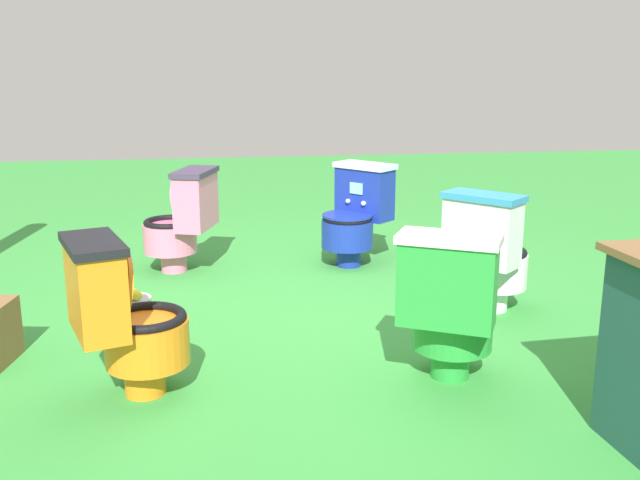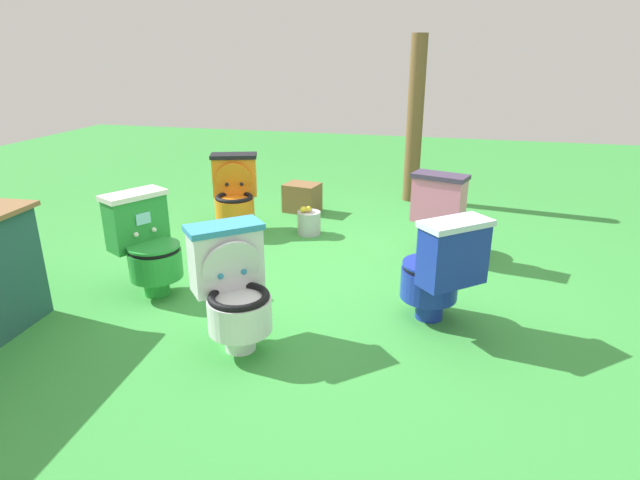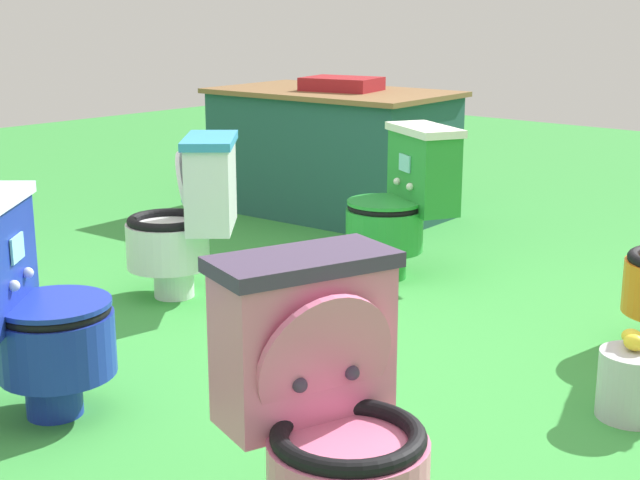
% 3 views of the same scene
% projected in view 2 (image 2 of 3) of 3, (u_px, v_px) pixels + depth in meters
% --- Properties ---
extents(ground, '(14.00, 14.00, 0.00)m').
position_uv_depth(ground, '(324.00, 276.00, 4.13)').
color(ground, green).
extents(toilet_orange, '(0.59, 0.54, 0.73)m').
position_uv_depth(toilet_orange, '(235.00, 193.00, 5.05)').
color(toilet_orange, orange).
rests_on(toilet_orange, ground).
extents(toilet_white, '(0.63, 0.63, 0.73)m').
position_uv_depth(toilet_white, '(233.00, 287.00, 3.08)').
color(toilet_white, white).
rests_on(toilet_white, ground).
extents(toilet_blue, '(0.63, 0.63, 0.73)m').
position_uv_depth(toilet_blue, '(440.00, 270.00, 3.32)').
color(toilet_blue, '#192D9E').
rests_on(toilet_blue, ground).
extents(toilet_pink, '(0.59, 0.53, 0.73)m').
position_uv_depth(toilet_pink, '(442.00, 213.00, 4.45)').
color(toilet_pink, pink).
rests_on(toilet_pink, ground).
extents(toilet_green, '(0.59, 0.62, 0.73)m').
position_uv_depth(toilet_green, '(147.00, 244.00, 3.76)').
color(toilet_green, green).
rests_on(toilet_green, ground).
extents(wooden_post, '(0.18, 0.18, 1.82)m').
position_uv_depth(wooden_post, '(415.00, 121.00, 5.88)').
color(wooden_post, brown).
rests_on(wooden_post, ground).
extents(small_crate, '(0.34, 0.40, 0.30)m').
position_uv_depth(small_crate, '(302.00, 198.00, 5.71)').
color(small_crate, brown).
rests_on(small_crate, ground).
extents(lemon_bucket, '(0.22, 0.22, 0.28)m').
position_uv_depth(lemon_bucket, '(309.00, 222.00, 5.03)').
color(lemon_bucket, '#B7B7BF').
rests_on(lemon_bucket, ground).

